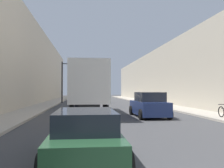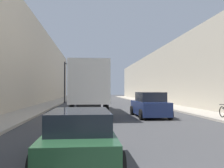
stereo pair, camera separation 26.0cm
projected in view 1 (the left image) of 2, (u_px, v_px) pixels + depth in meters
name	position (u px, v px, depth m)	size (l,w,h in m)	color
sidewalk_right	(155.00, 104.00, 33.41)	(2.63, 80.00, 0.15)	#B2A899
sidewalk_left	(47.00, 105.00, 31.84)	(2.63, 80.00, 0.15)	#B2A899
building_right	(186.00, 74.00, 33.99)	(6.00, 80.00, 8.19)	#BCB29E
building_left	(12.00, 63.00, 31.49)	(6.00, 80.00, 10.78)	beige
semi_truck	(88.00, 87.00, 21.31)	(2.52, 14.05, 3.81)	silver
sedan_car	(85.00, 136.00, 6.84)	(2.00, 4.56, 1.40)	#234C2D
suv_car	(149.00, 105.00, 17.98)	(2.17, 4.71, 1.79)	navy
traffic_signal_gantry	(75.00, 73.00, 37.58)	(6.88, 0.35, 6.21)	black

